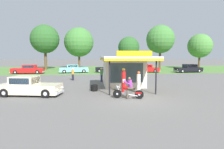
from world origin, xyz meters
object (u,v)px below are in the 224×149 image
Objects in this scene: motorcycle_with_rider at (129,90)px; spare_tire_stack at (94,88)px; gas_pump_nearside at (124,82)px; parked_car_back_row_centre_right at (146,69)px; bystander_standing_back_lot at (102,74)px; gas_pump_offside at (139,83)px; parked_car_back_row_centre at (74,69)px; parked_car_back_row_right at (188,69)px; parked_car_back_row_left at (28,70)px; bystander_chatting_near_pumps at (73,74)px; parked_car_back_row_far_right at (109,69)px; featured_classic_sedan at (29,87)px.

motorcycle_with_rider is 3.66× the size of spare_tire_stack.
spare_tire_stack is at bearing 152.66° from gas_pump_nearside.
parked_car_back_row_centre_right is 14.96m from bystander_standing_back_lot.
parked_car_back_row_centre_right is (6.24, 18.93, -0.18)m from gas_pump_offside.
parked_car_back_row_centre is at bearing 105.27° from motorcycle_with_rider.
parked_car_back_row_right is 24.59m from spare_tire_stack.
gas_pump_nearside is 0.40× the size of parked_car_back_row_right.
parked_car_back_row_left is 13.29m from bystander_chatting_near_pumps.
bystander_chatting_near_pumps is 7.97m from spare_tire_stack.
parked_car_back_row_left is 17.05m from bystander_standing_back_lot.
bystander_chatting_near_pumps is at bearing 108.80° from spare_tire_stack.
gas_pump_nearside reaches higher than parked_car_back_row_centre.
gas_pump_nearside is 10.09m from bystander_chatting_near_pumps.
gas_pump_offside reaches higher than parked_car_back_row_far_right.
parked_car_back_row_left is 3.33× the size of bystander_standing_back_lot.
motorcycle_with_rider is 0.43× the size of parked_car_back_row_far_right.
parked_car_back_row_far_right is at bearing 174.86° from parked_car_back_row_centre_right.
parked_car_back_row_centre_right is (15.08, 18.95, -0.01)m from featured_classic_sedan.
motorcycle_with_rider is 0.40× the size of parked_car_back_row_left.
parked_car_back_row_far_right reaches higher than parked_car_back_row_centre_right.
bystander_standing_back_lot is 2.78× the size of spare_tire_stack.
gas_pump_nearside is 19.55m from parked_car_back_row_far_right.
gas_pump_nearside is 20.40m from parked_car_back_row_centre.
gas_pump_offside is at bearing -128.30° from parked_car_back_row_right.
featured_classic_sedan is at bearing -166.07° from spare_tire_stack.
parked_car_back_row_far_right is at bearing 0.04° from parked_car_back_row_centre.
featured_classic_sedan is at bearing -95.00° from parked_car_back_row_centre.
bystander_chatting_near_pumps is (-20.51, -9.28, 0.11)m from parked_car_back_row_right.
bystander_chatting_near_pumps reaches higher than parked_car_back_row_far_right.
parked_car_back_row_centre_right is 8.06m from parked_car_back_row_right.
featured_classic_sedan is at bearing -112.90° from parked_car_back_row_far_right.
motorcycle_with_rider is at bearing -14.61° from featured_classic_sedan.
gas_pump_offside is 0.36× the size of parked_car_back_row_far_right.
parked_car_back_row_left is 3.59× the size of bystander_chatting_near_pumps.
parked_car_back_row_right is 8.88× the size of spare_tire_stack.
bystander_standing_back_lot reaches higher than parked_car_back_row_far_right.
parked_car_back_row_right is at bearing 43.11° from spare_tire_stack.
parked_car_back_row_right reaches higher than parked_car_back_row_far_right.
gas_pump_nearside reaches higher than featured_classic_sedan.
spare_tire_stack is (-17.95, -16.80, -0.43)m from parked_car_back_row_right.
gas_pump_nearside is 0.38× the size of parked_car_back_row_left.
bystander_chatting_near_pumps is (0.87, -10.76, 0.12)m from parked_car_back_row_centre.
motorcycle_with_rider is at bearing -74.73° from parked_car_back_row_centre.
parked_car_back_row_right reaches higher than featured_classic_sedan.
spare_tire_stack is at bearing -79.36° from parked_car_back_row_centre.
gas_pump_nearside is 2.81m from spare_tire_stack.
parked_car_back_row_right is 3.45× the size of bystander_chatting_near_pumps.
motorcycle_with_rider is at bearing -109.69° from parked_car_back_row_centre_right.
gas_pump_offside is 0.35× the size of parked_car_back_row_right.
spare_tire_stack is (-3.69, 1.25, -0.58)m from gas_pump_offside.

